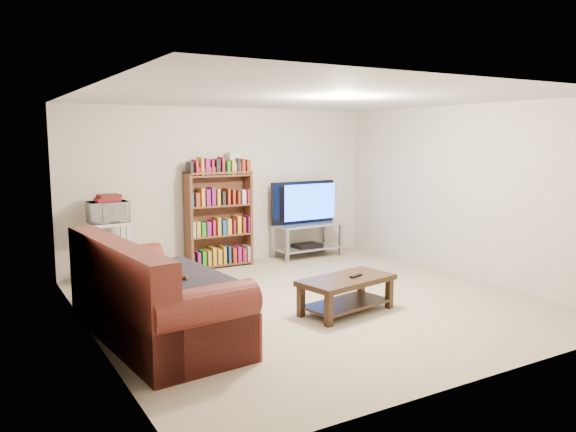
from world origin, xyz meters
TOP-DOWN VIEW (x-y plane):
  - floor at (0.00, 0.00)m, footprint 5.00×5.00m
  - ceiling at (0.00, 0.00)m, footprint 5.00×5.00m
  - wall_back at (0.00, 2.50)m, footprint 5.00×0.00m
  - wall_front at (0.00, -2.50)m, footprint 5.00×0.00m
  - wall_left at (-2.50, 0.00)m, footprint 0.00×5.00m
  - wall_right at (2.50, 0.00)m, footprint 0.00×5.00m
  - sofa at (-2.04, -0.19)m, footprint 1.21×2.40m
  - blanket at (-1.84, -0.33)m, footprint 1.09×1.30m
  - cat at (-1.86, -0.12)m, footprint 0.31×0.65m
  - coffee_table at (0.13, -0.51)m, footprint 1.18×0.74m
  - remote at (0.23, -0.54)m, footprint 0.19×0.11m
  - tv_stand at (1.31, 2.20)m, footprint 1.13×0.54m
  - television at (1.31, 2.20)m, footprint 1.20×0.20m
  - dvd_player at (1.31, 2.20)m, footprint 0.45×0.33m
  - bookshelf at (-0.20, 2.30)m, footprint 1.00×0.32m
  - shelf_clutter at (-0.10, 2.31)m, footprint 0.74×0.23m
  - microwave_stand at (-1.86, 2.15)m, footprint 0.53×0.39m
  - microwave at (-1.86, 2.15)m, footprint 0.52×0.36m
  - game_boxes at (-1.86, 2.15)m, footprint 0.31×0.27m

SIDE VIEW (x-z plane):
  - floor at x=0.00m, z-range 0.00..0.00m
  - dvd_player at x=1.31m, z-range 0.16..0.22m
  - coffee_table at x=0.13m, z-range 0.08..0.48m
  - sofa at x=-2.04m, z-range -0.15..0.84m
  - tv_stand at x=1.31m, z-range 0.10..0.65m
  - remote at x=0.23m, z-range 0.40..0.42m
  - microwave_stand at x=-1.86m, z-range 0.12..0.94m
  - blanket at x=-1.84m, z-range 0.48..0.67m
  - cat at x=-1.86m, z-range 0.54..0.73m
  - bookshelf at x=-0.20m, z-range 0.02..1.47m
  - television at x=1.31m, z-range 0.55..1.24m
  - microwave at x=-1.86m, z-range 0.83..1.11m
  - game_boxes at x=-1.86m, z-range 1.11..1.16m
  - wall_back at x=0.00m, z-range -1.30..3.70m
  - wall_front at x=0.00m, z-range -1.30..3.70m
  - wall_left at x=-2.50m, z-range -1.30..3.70m
  - wall_right at x=2.50m, z-range -1.30..3.70m
  - shelf_clutter at x=-0.10m, z-range 1.41..1.69m
  - ceiling at x=0.00m, z-range 2.40..2.40m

